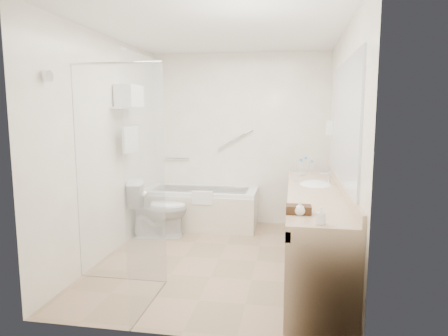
% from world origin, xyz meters
% --- Properties ---
extents(floor, '(3.20, 3.20, 0.00)m').
position_xyz_m(floor, '(0.00, 0.00, 0.00)').
color(floor, '#A48165').
rests_on(floor, ground).
extents(ceiling, '(2.60, 3.20, 0.10)m').
position_xyz_m(ceiling, '(0.00, 0.00, 2.50)').
color(ceiling, white).
rests_on(ceiling, wall_back).
extents(wall_back, '(2.60, 0.10, 2.50)m').
position_xyz_m(wall_back, '(0.00, 1.60, 1.25)').
color(wall_back, white).
rests_on(wall_back, ground).
extents(wall_front, '(2.60, 0.10, 2.50)m').
position_xyz_m(wall_front, '(0.00, -1.60, 1.25)').
color(wall_front, white).
rests_on(wall_front, ground).
extents(wall_left, '(0.10, 3.20, 2.50)m').
position_xyz_m(wall_left, '(-1.30, 0.00, 1.25)').
color(wall_left, white).
rests_on(wall_left, ground).
extents(wall_right, '(0.10, 3.20, 2.50)m').
position_xyz_m(wall_right, '(1.30, 0.00, 1.25)').
color(wall_right, white).
rests_on(wall_right, ground).
extents(bathtub, '(1.60, 0.73, 0.59)m').
position_xyz_m(bathtub, '(-0.50, 1.24, 0.28)').
color(bathtub, white).
rests_on(bathtub, floor).
extents(grab_bar_short, '(0.40, 0.03, 0.03)m').
position_xyz_m(grab_bar_short, '(-0.95, 1.56, 0.95)').
color(grab_bar_short, silver).
rests_on(grab_bar_short, wall_back).
extents(grab_bar_long, '(0.53, 0.03, 0.33)m').
position_xyz_m(grab_bar_long, '(-0.05, 1.56, 1.25)').
color(grab_bar_long, silver).
rests_on(grab_bar_long, wall_back).
extents(shower_enclosure, '(0.96, 0.91, 2.11)m').
position_xyz_m(shower_enclosure, '(-0.63, -0.93, 1.07)').
color(shower_enclosure, silver).
rests_on(shower_enclosure, floor).
extents(towel_shelf, '(0.24, 0.55, 0.81)m').
position_xyz_m(towel_shelf, '(-1.17, 0.35, 1.75)').
color(towel_shelf, silver).
rests_on(towel_shelf, wall_left).
extents(vanity_counter, '(0.55, 2.70, 0.95)m').
position_xyz_m(vanity_counter, '(1.02, -0.15, 0.64)').
color(vanity_counter, tan).
rests_on(vanity_counter, floor).
extents(sink, '(0.40, 0.52, 0.14)m').
position_xyz_m(sink, '(1.05, 0.25, 0.82)').
color(sink, white).
rests_on(sink, vanity_counter).
extents(faucet, '(0.03, 0.03, 0.14)m').
position_xyz_m(faucet, '(1.20, 0.25, 0.93)').
color(faucet, silver).
rests_on(faucet, vanity_counter).
extents(mirror, '(0.02, 2.00, 1.20)m').
position_xyz_m(mirror, '(1.29, -0.15, 1.55)').
color(mirror, '#B0B4BD').
rests_on(mirror, wall_right).
extents(hairdryer_unit, '(0.08, 0.10, 0.18)m').
position_xyz_m(hairdryer_unit, '(1.25, 1.05, 1.45)').
color(hairdryer_unit, white).
rests_on(hairdryer_unit, wall_right).
extents(toilet, '(0.84, 0.58, 0.75)m').
position_xyz_m(toilet, '(-0.95, 0.68, 0.37)').
color(toilet, white).
rests_on(toilet, floor).
extents(amenity_basket, '(0.20, 0.14, 0.07)m').
position_xyz_m(amenity_basket, '(0.85, -1.11, 0.88)').
color(amenity_basket, '#3F2A16').
rests_on(amenity_basket, vanity_counter).
extents(soap_bottle_a, '(0.09, 0.14, 0.06)m').
position_xyz_m(soap_bottle_a, '(1.00, -1.40, 0.88)').
color(soap_bottle_a, white).
rests_on(soap_bottle_a, vanity_counter).
extents(soap_bottle_b, '(0.12, 0.13, 0.09)m').
position_xyz_m(soap_bottle_b, '(0.86, -1.16, 0.89)').
color(soap_bottle_b, white).
rests_on(soap_bottle_b, vanity_counter).
extents(water_bottle_left, '(0.05, 0.05, 0.18)m').
position_xyz_m(water_bottle_left, '(1.04, 1.01, 0.93)').
color(water_bottle_left, silver).
rests_on(water_bottle_left, vanity_counter).
extents(water_bottle_mid, '(0.06, 0.06, 0.21)m').
position_xyz_m(water_bottle_mid, '(0.96, 1.10, 0.95)').
color(water_bottle_mid, silver).
rests_on(water_bottle_mid, vanity_counter).
extents(water_bottle_right, '(0.07, 0.07, 0.22)m').
position_xyz_m(water_bottle_right, '(0.90, 0.78, 0.95)').
color(water_bottle_right, silver).
rests_on(water_bottle_right, vanity_counter).
extents(drinking_glass_near, '(0.07, 0.07, 0.08)m').
position_xyz_m(drinking_glass_near, '(0.93, 0.83, 0.89)').
color(drinking_glass_near, silver).
rests_on(drinking_glass_near, vanity_counter).
extents(drinking_glass_far, '(0.08, 0.08, 0.09)m').
position_xyz_m(drinking_glass_far, '(0.83, 0.41, 0.90)').
color(drinking_glass_far, silver).
rests_on(drinking_glass_far, vanity_counter).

